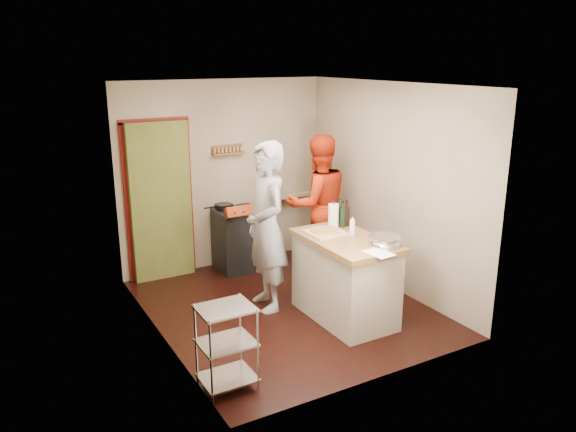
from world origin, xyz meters
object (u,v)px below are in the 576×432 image
at_px(island, 345,276).
at_px(person_red, 318,204).
at_px(person_stripe, 267,227).
at_px(wire_shelving, 227,344).
at_px(stove, 239,238).

xyz_separation_m(island, person_red, (0.54, 1.43, 0.44)).
distance_m(island, person_stripe, 1.06).
distance_m(wire_shelving, person_red, 3.13).
bearing_deg(stove, person_stripe, -99.94).
relative_size(island, person_stripe, 0.68).
height_order(wire_shelving, island, island).
height_order(stove, wire_shelving, stove).
relative_size(wire_shelving, island, 0.59).
bearing_deg(person_stripe, wire_shelving, -33.75).
height_order(wire_shelving, person_stripe, person_stripe).
bearing_deg(person_red, stove, -22.66).
bearing_deg(wire_shelving, person_red, 42.37).
distance_m(island, person_red, 1.60).
xyz_separation_m(wire_shelving, person_stripe, (1.10, 1.34, 0.55)).
relative_size(wire_shelving, person_red, 0.42).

